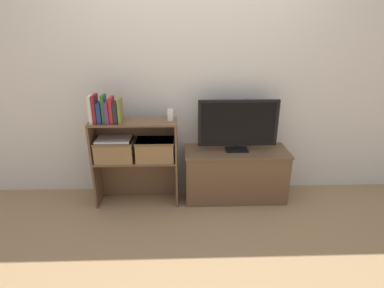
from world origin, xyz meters
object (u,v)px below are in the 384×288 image
(tv_stand, at_px, (235,174))
(book_plum, at_px, (108,112))
(laptop, at_px, (114,139))
(book_maroon, at_px, (95,109))
(storage_basket_left, at_px, (115,149))
(book_charcoal, at_px, (116,112))
(book_navy, at_px, (100,113))
(book_crimson, at_px, (112,110))
(book_ivory, at_px, (92,109))
(book_forest, at_px, (104,109))
(tv, at_px, (238,124))
(storage_basket_right, at_px, (155,149))
(book_olive, at_px, (120,110))
(baby_monitor, at_px, (170,115))

(tv_stand, relative_size, book_plum, 5.38)
(tv_stand, bearing_deg, laptop, -176.30)
(book_maroon, relative_size, storage_basket_left, 0.71)
(book_charcoal, distance_m, storage_basket_left, 0.37)
(book_navy, height_order, book_crimson, book_crimson)
(book_ivory, relative_size, book_plum, 1.29)
(book_forest, bearing_deg, book_plum, 0.00)
(tv, height_order, storage_basket_right, tv)
(book_olive, bearing_deg, book_navy, 180.00)
(tv_stand, bearing_deg, storage_basket_right, -174.53)
(book_ivory, distance_m, book_charcoal, 0.22)
(book_maroon, bearing_deg, book_navy, 0.00)
(book_maroon, relative_size, book_olive, 1.14)
(tv_stand, xyz_separation_m, book_navy, (-1.29, -0.09, 0.69))
(book_crimson, relative_size, storage_basket_left, 0.64)
(book_ivory, distance_m, baby_monitor, 0.71)
(book_forest, bearing_deg, book_maroon, 180.00)
(book_maroon, height_order, book_plum, book_maroon)
(tv_stand, distance_m, book_olive, 1.32)
(tv, relative_size, storage_basket_right, 2.13)
(baby_monitor, height_order, storage_basket_right, baby_monitor)
(book_plum, xyz_separation_m, storage_basket_left, (0.02, 0.02, -0.37))
(book_navy, relative_size, book_olive, 0.82)
(book_plum, height_order, laptop, book_plum)
(book_forest, distance_m, book_charcoal, 0.11)
(tv_stand, height_order, storage_basket_left, storage_basket_left)
(book_crimson, xyz_separation_m, laptop, (-0.01, 0.02, -0.29))
(book_olive, bearing_deg, book_crimson, 180.00)
(book_ivory, bearing_deg, laptop, 5.31)
(book_navy, bearing_deg, storage_basket_left, 9.25)
(tv_stand, xyz_separation_m, book_maroon, (-1.33, -0.09, 0.73))
(book_crimson, bearing_deg, book_olive, 0.00)
(book_navy, xyz_separation_m, book_forest, (0.04, 0.00, 0.04))
(book_navy, distance_m, book_olive, 0.19)
(book_ivory, bearing_deg, book_crimson, 0.00)
(book_ivory, height_order, book_navy, book_ivory)
(tv_stand, distance_m, book_plum, 1.41)
(book_charcoal, relative_size, storage_basket_right, 0.51)
(tv, bearing_deg, book_plum, -175.71)
(book_maroon, distance_m, storage_basket_left, 0.43)
(book_olive, xyz_separation_m, storage_basket_left, (-0.09, 0.02, -0.39))
(book_ivory, xyz_separation_m, book_crimson, (0.18, 0.00, -0.01))
(tv, bearing_deg, book_charcoal, -175.43)
(laptop, bearing_deg, baby_monitor, 1.58)
(book_forest, xyz_separation_m, book_charcoal, (0.11, 0.00, -0.04))
(storage_basket_left, xyz_separation_m, storage_basket_right, (0.39, 0.00, 0.00))
(book_plum, height_order, storage_basket_left, book_plum)
(storage_basket_right, bearing_deg, book_forest, -177.98)
(tv_stand, bearing_deg, book_crimson, -175.50)
(tv, height_order, book_olive, book_olive)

